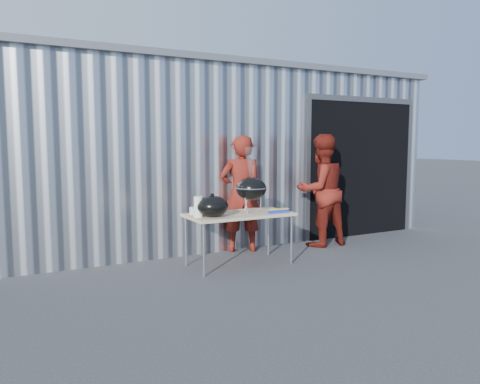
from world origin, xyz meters
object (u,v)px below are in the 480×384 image
person_cook (241,194)px  person_bystander (321,190)px  kettle_grill (251,183)px  folding_table (239,216)px

person_cook → person_bystander: person_bystander is taller
kettle_grill → person_bystander: person_bystander is taller
person_cook → person_bystander: bearing=-172.0°
folding_table → person_bystander: person_bystander is taller
folding_table → person_cook: size_ratio=0.80×
kettle_grill → person_bystander: 1.70m
folding_table → person_bystander: bearing=14.6°
folding_table → person_bystander: (1.84, 0.48, 0.24)m
person_cook → person_bystander: (1.40, -0.26, 0.01)m
folding_table → person_bystander: size_ratio=0.79×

